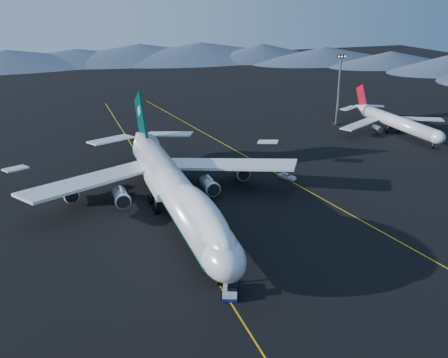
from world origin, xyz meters
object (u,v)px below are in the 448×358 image
object	(u,v)px
floodlight_mast	(339,90)
service_van	(287,176)
boeing_747	(174,188)
second_jet	(395,122)
pushback_tug	(230,291)

from	to	relation	value
floodlight_mast	service_van	bearing A→B (deg)	-133.24
boeing_747	floodlight_mast	xyz separation A→B (m)	(68.12, 51.10, 5.66)
second_jet	service_van	distance (m)	55.40
pushback_tug	second_jet	distance (m)	102.18
boeing_747	floodlight_mast	distance (m)	85.34
service_van	floodlight_mast	distance (m)	56.68
second_jet	floodlight_mast	xyz separation A→B (m)	(-11.20, 15.47, 7.78)
second_jet	floodlight_mast	world-z (taller)	floodlight_mast
pushback_tug	service_van	distance (m)	49.69
second_jet	service_van	bearing A→B (deg)	-148.00
boeing_747	second_jet	distance (m)	86.98
service_van	floodlight_mast	size ratio (longest dim) A/B	0.21
pushback_tug	floodlight_mast	xyz separation A→B (m)	(67.44, 80.64, 10.88)
service_van	boeing_747	bearing A→B (deg)	176.08
boeing_747	floodlight_mast	bearing A→B (deg)	36.88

